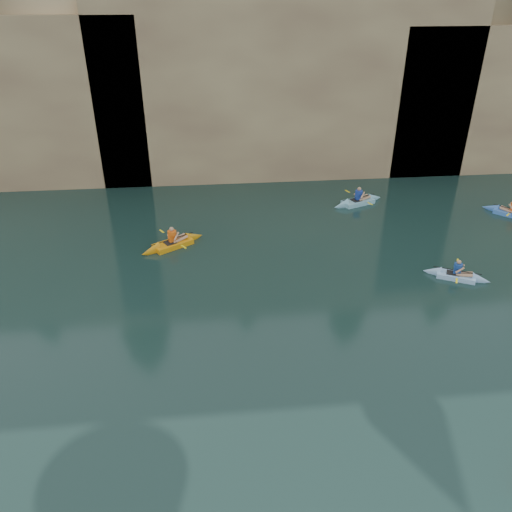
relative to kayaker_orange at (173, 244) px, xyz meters
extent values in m
plane|color=black|center=(5.27, -12.80, -0.16)|extent=(160.00, 160.00, 0.00)
cube|color=tan|center=(5.27, 17.20, 5.84)|extent=(70.00, 16.00, 12.00)
cube|color=tan|center=(7.27, 9.80, 5.54)|extent=(24.00, 2.40, 11.40)
cube|color=black|center=(1.27, 9.15, 1.44)|extent=(3.50, 1.00, 3.20)
cube|color=black|center=(15.27, 9.15, 2.09)|extent=(5.00, 1.00, 4.50)
cube|color=orange|center=(0.00, 0.00, -0.02)|extent=(2.75, 2.17, 0.30)
cone|color=orange|center=(1.08, 0.69, -0.02)|extent=(1.24, 1.20, 0.81)
cone|color=orange|center=(-1.08, -0.68, -0.02)|extent=(1.24, 1.20, 0.81)
cube|color=black|center=(-0.13, -0.08, 0.10)|extent=(0.74, 0.72, 0.04)
cube|color=orange|center=(0.00, 0.00, 0.42)|extent=(0.44, 0.40, 0.54)
sphere|color=tan|center=(0.00, 0.00, 0.81)|extent=(0.23, 0.23, 0.23)
cylinder|color=black|center=(0.00, 0.00, 0.27)|extent=(2.04, 1.32, 0.04)
cube|color=yellow|center=(-0.59, 0.93, 0.27)|extent=(0.29, 0.40, 0.02)
cube|color=yellow|center=(0.59, -0.93, 0.27)|extent=(0.29, 0.40, 0.02)
cube|color=#92C4F5|center=(12.90, -4.39, -0.04)|extent=(2.34, 1.66, 0.26)
cone|color=#92C4F5|center=(13.84, -4.86, -0.04)|extent=(1.02, 0.98, 0.70)
cone|color=#92C4F5|center=(11.95, -3.91, -0.04)|extent=(1.02, 0.98, 0.70)
cube|color=black|center=(12.76, -4.32, 0.06)|extent=(0.69, 0.64, 0.04)
cube|color=navy|center=(12.90, -4.39, 0.33)|extent=(0.38, 0.33, 0.47)
sphere|color=tan|center=(12.90, -4.39, 0.67)|extent=(0.20, 0.20, 0.20)
cylinder|color=black|center=(12.90, -4.39, 0.23)|extent=(1.86, 0.96, 0.04)
cube|color=yellow|center=(13.32, -3.55, 0.23)|extent=(0.26, 0.41, 0.02)
cube|color=yellow|center=(12.48, -5.22, 0.23)|extent=(0.26, 0.41, 0.02)
cube|color=#7EBCD3|center=(10.86, 4.41, -0.02)|extent=(2.81, 1.78, 0.29)
cone|color=#7EBCD3|center=(12.04, 4.88, -0.02)|extent=(1.18, 1.10, 0.80)
cone|color=#7EBCD3|center=(9.68, 3.94, -0.02)|extent=(1.18, 1.10, 0.80)
cube|color=black|center=(10.72, 4.35, 0.10)|extent=(0.70, 0.67, 0.04)
cube|color=#1B3699|center=(10.86, 4.41, 0.41)|extent=(0.43, 0.36, 0.54)
sphere|color=tan|center=(10.86, 4.41, 0.80)|extent=(0.23, 0.23, 0.23)
cylinder|color=black|center=(10.86, 4.41, 0.27)|extent=(2.22, 0.91, 0.04)
cube|color=yellow|center=(10.46, 5.42, 0.27)|extent=(0.23, 0.42, 0.02)
cube|color=yellow|center=(11.26, 3.40, 0.27)|extent=(0.23, 0.42, 0.02)
cube|color=#417BDD|center=(19.18, 1.82, -0.03)|extent=(2.37, 2.46, 0.27)
cone|color=#417BDD|center=(18.33, 2.74, -0.03)|extent=(1.18, 1.19, 0.74)
cube|color=yellow|center=(18.46, 1.15, 0.25)|extent=(0.36, 0.34, 0.02)
camera|label=1|loc=(1.93, -22.67, 11.67)|focal=35.00mm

